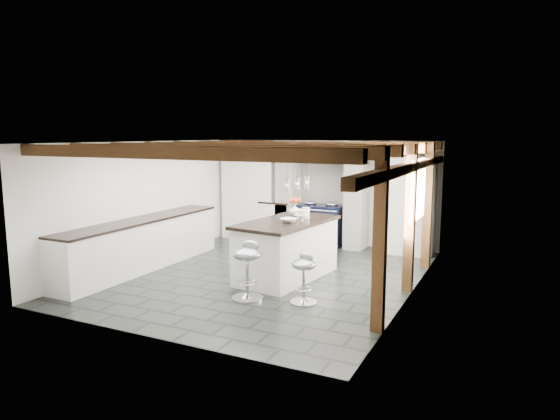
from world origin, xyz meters
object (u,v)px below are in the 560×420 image
at_px(range_cooker, 321,224).
at_px(bar_stool_far, 248,263).
at_px(kitchen_island, 287,249).
at_px(bar_stool_near, 304,273).

xyz_separation_m(range_cooker, bar_stool_far, (0.37, -3.93, 0.08)).
bearing_deg(kitchen_island, bar_stool_far, -85.02).
bearing_deg(bar_stool_near, bar_stool_far, -153.80).
xyz_separation_m(kitchen_island, bar_stool_far, (-0.04, -1.28, 0.04)).
relative_size(kitchen_island, bar_stool_far, 2.40).
relative_size(bar_stool_near, bar_stool_far, 0.84).
height_order(bar_stool_near, bar_stool_far, bar_stool_far).
xyz_separation_m(range_cooker, kitchen_island, (0.41, -2.65, 0.04)).
relative_size(range_cooker, bar_stool_near, 1.35).
relative_size(range_cooker, bar_stool_far, 1.14).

